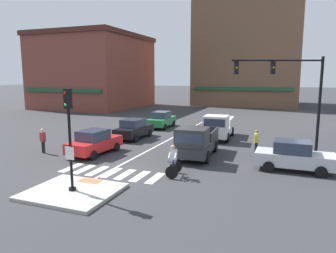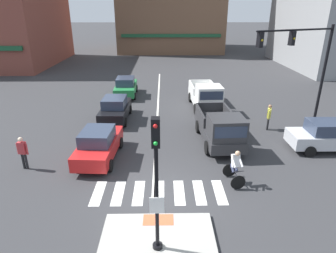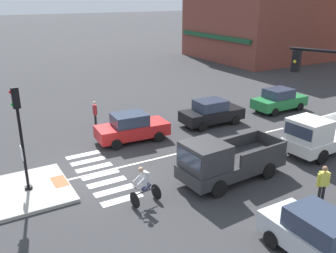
# 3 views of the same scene
# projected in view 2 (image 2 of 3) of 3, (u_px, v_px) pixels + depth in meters

# --- Properties ---
(ground_plane) EXTENTS (300.00, 300.00, 0.00)m
(ground_plane) POSITION_uv_depth(u_px,v_px,m) (159.00, 196.00, 12.17)
(ground_plane) COLOR #333335
(traffic_island) EXTENTS (3.83, 3.32, 0.15)m
(traffic_island) POSITION_uv_depth(u_px,v_px,m) (158.00, 249.00, 9.41)
(traffic_island) COLOR #A3A099
(traffic_island) RESTS_ON ground
(tactile_pad_front) EXTENTS (1.10, 0.60, 0.01)m
(tactile_pad_front) POSITION_uv_depth(u_px,v_px,m) (158.00, 220.00, 10.59)
(tactile_pad_front) COLOR #DB5B38
(tactile_pad_front) RESTS_ON traffic_island
(signal_pole) EXTENTS (0.44, 0.38, 4.44)m
(signal_pole) POSITION_uv_depth(u_px,v_px,m) (156.00, 176.00, 8.36)
(signal_pole) COLOR black
(signal_pole) RESTS_ON traffic_island
(crosswalk_stripe_a) EXTENTS (0.44, 1.80, 0.01)m
(crosswalk_stripe_a) POSITION_uv_depth(u_px,v_px,m) (98.00, 193.00, 12.36)
(crosswalk_stripe_a) COLOR silver
(crosswalk_stripe_a) RESTS_ON ground
(crosswalk_stripe_b) EXTENTS (0.44, 1.80, 0.01)m
(crosswalk_stripe_b) POSITION_uv_depth(u_px,v_px,m) (118.00, 193.00, 12.38)
(crosswalk_stripe_b) COLOR silver
(crosswalk_stripe_b) RESTS_ON ground
(crosswalk_stripe_c) EXTENTS (0.44, 1.80, 0.01)m
(crosswalk_stripe_c) POSITION_uv_depth(u_px,v_px,m) (139.00, 193.00, 12.39)
(crosswalk_stripe_c) COLOR silver
(crosswalk_stripe_c) RESTS_ON ground
(crosswalk_stripe_d) EXTENTS (0.44, 1.80, 0.01)m
(crosswalk_stripe_d) POSITION_uv_depth(u_px,v_px,m) (159.00, 192.00, 12.40)
(crosswalk_stripe_d) COLOR silver
(crosswalk_stripe_d) RESTS_ON ground
(crosswalk_stripe_e) EXTENTS (0.44, 1.80, 0.01)m
(crosswalk_stripe_e) POSITION_uv_depth(u_px,v_px,m) (179.00, 192.00, 12.41)
(crosswalk_stripe_e) COLOR silver
(crosswalk_stripe_e) RESTS_ON ground
(crosswalk_stripe_f) EXTENTS (0.44, 1.80, 0.01)m
(crosswalk_stripe_f) POSITION_uv_depth(u_px,v_px,m) (199.00, 192.00, 12.42)
(crosswalk_stripe_f) COLOR silver
(crosswalk_stripe_f) RESTS_ON ground
(crosswalk_stripe_g) EXTENTS (0.44, 1.80, 0.01)m
(crosswalk_stripe_g) POSITION_uv_depth(u_px,v_px,m) (219.00, 192.00, 12.44)
(crosswalk_stripe_g) COLOR silver
(crosswalk_stripe_g) RESTS_ON ground
(lane_centre_line) EXTENTS (0.14, 28.00, 0.01)m
(lane_centre_line) POSITION_uv_depth(u_px,v_px,m) (157.00, 114.00, 21.42)
(lane_centre_line) COLOR silver
(lane_centre_line) RESTS_ON ground
(traffic_light_mast) EXTENTS (5.41, 2.40, 6.33)m
(traffic_light_mast) POSITION_uv_depth(u_px,v_px,m) (305.00, 58.00, 17.70)
(traffic_light_mast) COLOR black
(traffic_light_mast) RESTS_ON ground
(car_silver_cross_right) EXTENTS (4.11, 1.86, 1.64)m
(car_silver_cross_right) POSITION_uv_depth(u_px,v_px,m) (327.00, 136.00, 15.87)
(car_silver_cross_right) COLOR silver
(car_silver_cross_right) RESTS_ON ground
(car_red_westbound_near) EXTENTS (2.03, 4.19, 1.64)m
(car_red_westbound_near) POSITION_uv_depth(u_px,v_px,m) (99.00, 144.00, 14.90)
(car_red_westbound_near) COLOR red
(car_red_westbound_near) RESTS_ON ground
(car_green_westbound_distant) EXTENTS (1.90, 4.13, 1.64)m
(car_green_westbound_distant) POSITION_uv_depth(u_px,v_px,m) (126.00, 87.00, 25.67)
(car_green_westbound_distant) COLOR #237A3D
(car_green_westbound_distant) RESTS_ON ground
(car_black_westbound_far) EXTENTS (1.92, 4.14, 1.64)m
(car_black_westbound_far) POSITION_uv_depth(u_px,v_px,m) (115.00, 109.00, 20.12)
(car_black_westbound_far) COLOR black
(car_black_westbound_far) RESTS_ON ground
(pickup_truck_charcoal_eastbound_mid) EXTENTS (2.28, 5.20, 2.08)m
(pickup_truck_charcoal_eastbound_mid) POSITION_uv_depth(u_px,v_px,m) (220.00, 129.00, 16.36)
(pickup_truck_charcoal_eastbound_mid) COLOR #2D2D30
(pickup_truck_charcoal_eastbound_mid) RESTS_ON ground
(pickup_truck_white_eastbound_far) EXTENTS (2.25, 5.19, 2.08)m
(pickup_truck_white_eastbound_far) POSITION_uv_depth(u_px,v_px,m) (206.00, 97.00, 22.27)
(pickup_truck_white_eastbound_far) COLOR white
(pickup_truck_white_eastbound_far) RESTS_ON ground
(cyclist) EXTENTS (0.81, 1.17, 1.68)m
(cyclist) POSITION_uv_depth(u_px,v_px,m) (235.00, 166.00, 12.73)
(cyclist) COLOR black
(cyclist) RESTS_ON ground
(pedestrian_at_curb_left) EXTENTS (0.54, 0.27, 1.67)m
(pedestrian_at_curb_left) POSITION_uv_depth(u_px,v_px,m) (23.00, 150.00, 13.88)
(pedestrian_at_curb_left) COLOR black
(pedestrian_at_curb_left) RESTS_ON ground
(pedestrian_waiting_far_side) EXTENTS (0.34, 0.51, 1.67)m
(pedestrian_waiting_far_side) POSITION_uv_depth(u_px,v_px,m) (269.00, 115.00, 18.43)
(pedestrian_waiting_far_side) COLOR black
(pedestrian_waiting_far_side) RESTS_ON ground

